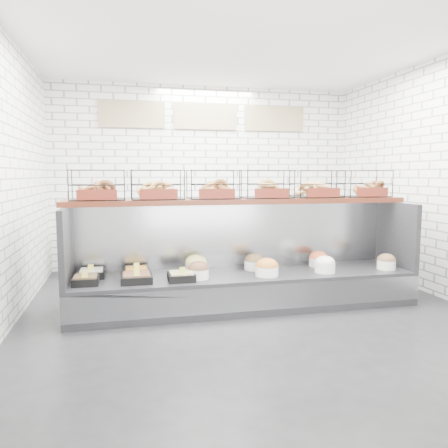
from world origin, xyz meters
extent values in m
plane|color=black|center=(0.00, 0.00, 0.00)|extent=(5.50, 5.50, 0.00)
cube|color=white|center=(0.00, 2.75, 1.50)|extent=(5.00, 0.02, 3.00)
cube|color=white|center=(-2.50, 0.00, 1.50)|extent=(0.02, 5.50, 3.00)
cube|color=white|center=(0.00, 0.00, 3.00)|extent=(5.00, 5.50, 0.02)
cube|color=tan|center=(-1.20, 2.72, 2.50)|extent=(1.05, 0.03, 0.42)
cube|color=tan|center=(0.00, 2.72, 2.50)|extent=(1.05, 0.03, 0.42)
cube|color=tan|center=(1.20, 2.72, 2.50)|extent=(1.05, 0.03, 0.42)
cube|color=black|center=(0.00, 0.30, 0.20)|extent=(4.00, 0.90, 0.40)
cube|color=#93969B|center=(0.00, -0.14, 0.22)|extent=(4.00, 0.03, 0.28)
cube|color=#93969B|center=(0.00, 0.71, 0.80)|extent=(4.00, 0.08, 0.80)
cube|color=black|center=(-1.97, 0.30, 0.80)|extent=(0.06, 0.90, 0.80)
cube|color=black|center=(1.97, 0.30, 0.80)|extent=(0.06, 0.90, 0.80)
cube|color=black|center=(-1.77, 0.15, 0.44)|extent=(0.27, 0.27, 0.08)
cube|color=brown|center=(-1.77, 0.15, 0.48)|extent=(0.23, 0.23, 0.04)
cube|color=#FCF657|center=(-1.77, 0.05, 0.53)|extent=(0.06, 0.01, 0.08)
cube|color=black|center=(-1.73, 0.46, 0.44)|extent=(0.28, 0.28, 0.08)
cube|color=silver|center=(-1.73, 0.46, 0.48)|extent=(0.24, 0.24, 0.04)
cube|color=#FCF657|center=(-1.73, 0.36, 0.53)|extent=(0.06, 0.01, 0.08)
cube|color=black|center=(-1.25, 0.13, 0.44)|extent=(0.33, 0.33, 0.08)
cube|color=brown|center=(-1.25, 0.13, 0.48)|extent=(0.28, 0.28, 0.04)
cube|color=#FCF657|center=(-1.25, 0.02, 0.53)|extent=(0.06, 0.01, 0.08)
cube|color=black|center=(-1.24, 0.44, 0.44)|extent=(0.28, 0.28, 0.08)
cube|color=gold|center=(-1.24, 0.44, 0.48)|extent=(0.24, 0.24, 0.04)
cube|color=#FCF657|center=(-1.24, 0.34, 0.53)|extent=(0.06, 0.01, 0.08)
cube|color=black|center=(-0.78, 0.09, 0.44)|extent=(0.28, 0.28, 0.08)
cube|color=tan|center=(-0.78, 0.09, 0.48)|extent=(0.24, 0.24, 0.04)
cube|color=#FCF657|center=(-0.78, -0.01, 0.53)|extent=(0.06, 0.01, 0.08)
cylinder|color=white|center=(-0.58, 0.14, 0.46)|extent=(0.24, 0.24, 0.11)
ellipsoid|color=brown|center=(-0.58, 0.14, 0.52)|extent=(0.23, 0.23, 0.16)
cylinder|color=white|center=(-0.55, 0.47, 0.46)|extent=(0.27, 0.27, 0.11)
ellipsoid|color=#DED771|center=(-0.55, 0.47, 0.52)|extent=(0.26, 0.26, 0.18)
cylinder|color=white|center=(0.20, 0.10, 0.46)|extent=(0.27, 0.27, 0.11)
ellipsoid|color=#C57429|center=(0.20, 0.10, 0.52)|extent=(0.26, 0.26, 0.18)
cylinder|color=white|center=(0.15, 0.45, 0.46)|extent=(0.23, 0.23, 0.11)
ellipsoid|color=brown|center=(0.15, 0.45, 0.52)|extent=(0.23, 0.23, 0.16)
cylinder|color=white|center=(0.92, 0.11, 0.46)|extent=(0.24, 0.24, 0.11)
ellipsoid|color=white|center=(0.92, 0.11, 0.52)|extent=(0.24, 0.24, 0.16)
cylinder|color=white|center=(1.00, 0.44, 0.46)|extent=(0.23, 0.23, 0.11)
ellipsoid|color=#E65D30|center=(1.00, 0.44, 0.52)|extent=(0.23, 0.23, 0.16)
cylinder|color=white|center=(1.73, 0.10, 0.46)|extent=(0.22, 0.22, 0.11)
ellipsoid|color=brown|center=(1.73, 0.10, 0.52)|extent=(0.22, 0.22, 0.15)
cube|color=#40180D|center=(0.00, 0.52, 1.23)|extent=(4.10, 0.50, 0.06)
cube|color=black|center=(-1.64, 0.52, 1.43)|extent=(0.60, 0.38, 0.34)
cube|color=#5F1D11|center=(-1.64, 0.32, 1.33)|extent=(0.42, 0.02, 0.11)
cube|color=black|center=(-0.99, 0.52, 1.43)|extent=(0.60, 0.38, 0.34)
cube|color=#5F1D11|center=(-0.99, 0.32, 1.33)|extent=(0.42, 0.02, 0.11)
cube|color=black|center=(-0.33, 0.52, 1.43)|extent=(0.60, 0.38, 0.34)
cube|color=#5F1D11|center=(-0.33, 0.32, 1.33)|extent=(0.42, 0.02, 0.11)
cube|color=black|center=(0.33, 0.52, 1.43)|extent=(0.60, 0.38, 0.34)
cube|color=#5F1D11|center=(0.33, 0.32, 1.33)|extent=(0.42, 0.02, 0.11)
cube|color=black|center=(0.99, 0.52, 1.43)|extent=(0.60, 0.38, 0.34)
cube|color=#5F1D11|center=(0.99, 0.32, 1.33)|extent=(0.42, 0.02, 0.11)
cube|color=black|center=(1.64, 0.52, 1.43)|extent=(0.60, 0.38, 0.34)
cube|color=#5F1D11|center=(1.64, 0.32, 1.33)|extent=(0.42, 0.02, 0.11)
cube|color=#93969B|center=(0.00, 2.43, 0.45)|extent=(4.00, 0.60, 0.90)
cube|color=black|center=(-1.12, 2.40, 1.02)|extent=(0.40, 0.30, 0.24)
cube|color=silver|center=(-0.77, 2.43, 0.99)|extent=(0.35, 0.28, 0.18)
cylinder|color=#C16830|center=(0.42, 2.42, 1.01)|extent=(0.09, 0.09, 0.22)
cube|color=black|center=(1.45, 2.38, 1.05)|extent=(0.30, 0.30, 0.30)
camera|label=1|loc=(-1.37, -4.53, 1.55)|focal=35.00mm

